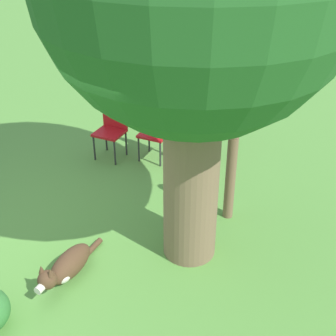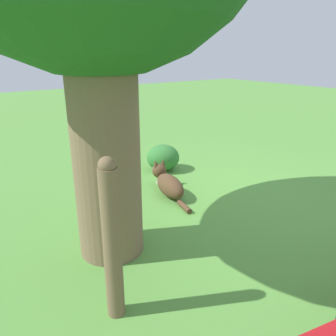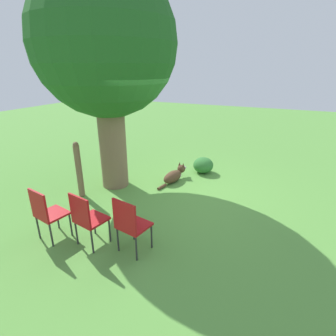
{
  "view_description": "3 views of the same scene",
  "coord_description": "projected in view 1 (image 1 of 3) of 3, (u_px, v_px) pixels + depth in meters",
  "views": [
    {
      "loc": [
        4.14,
        2.37,
        3.76
      ],
      "look_at": [
        -1.12,
        1.03,
        0.52
      ],
      "focal_mm": 50.0,
      "sensor_mm": 36.0,
      "label": 1
    },
    {
      "loc": [
        -2.81,
        2.7,
        1.88
      ],
      "look_at": [
        0.63,
        0.31,
        0.38
      ],
      "focal_mm": 35.0,
      "sensor_mm": 36.0,
      "label": 2
    },
    {
      "loc": [
        -4.98,
        -2.06,
        2.71
      ],
      "look_at": [
        0.43,
        0.39,
        0.41
      ],
      "focal_mm": 28.0,
      "sensor_mm": 36.0,
      "label": 3
    }
  ],
  "objects": [
    {
      "name": "fence_post",
      "position": [
        231.0,
        176.0,
        5.94
      ],
      "size": [
        0.13,
        0.13,
        1.25
      ],
      "color": "brown",
      "rests_on": "ground_plane"
    },
    {
      "name": "ground_plane",
      "position": [
        67.0,
        238.0,
        5.87
      ],
      "size": [
        30.0,
        30.0,
        0.0
      ],
      "primitive_type": "plane",
      "color": "#56933D"
    },
    {
      "name": "red_chair_2",
      "position": [
        202.0,
        128.0,
        7.36
      ],
      "size": [
        0.49,
        0.51,
        0.93
      ],
      "rotation": [
        0.0,
        0.0,
        -0.19
      ],
      "color": "#B21419",
      "rests_on": "ground_plane"
    },
    {
      "name": "red_chair_1",
      "position": [
        157.0,
        127.0,
        7.4
      ],
      "size": [
        0.49,
        0.51,
        0.93
      ],
      "rotation": [
        0.0,
        0.0,
        -0.19
      ],
      "color": "#B21419",
      "rests_on": "ground_plane"
    },
    {
      "name": "red_chair_0",
      "position": [
        112.0,
        126.0,
        7.43
      ],
      "size": [
        0.49,
        0.51,
        0.93
      ],
      "rotation": [
        0.0,
        0.0,
        -0.19
      ],
      "color": "#B21419",
      "rests_on": "ground_plane"
    },
    {
      "name": "dog",
      "position": [
        66.0,
        267.0,
        5.2
      ],
      "size": [
        1.15,
        0.41,
        0.41
      ],
      "rotation": [
        0.0,
        0.0,
        6.08
      ],
      "color": "#513823",
      "rests_on": "ground_plane"
    }
  ]
}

